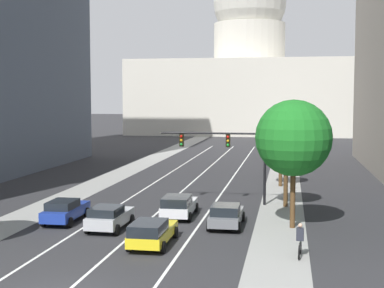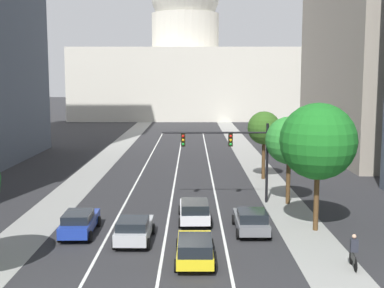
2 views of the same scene
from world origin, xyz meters
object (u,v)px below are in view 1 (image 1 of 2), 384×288
at_px(capitol_building, 249,79).
at_px(street_tree_far_right, 294,138).
at_px(car_silver, 109,217).
at_px(traffic_signal_mast, 230,148).
at_px(car_blue, 65,210).
at_px(street_tree_mid_right, 281,134).
at_px(car_gray, 226,215).
at_px(street_tree_near_right, 286,142).
at_px(car_white, 179,205).
at_px(car_yellow, 152,232).
at_px(cyclist, 300,240).

height_order(capitol_building, street_tree_far_right, capitol_building).
bearing_deg(car_silver, traffic_signal_mast, -32.60).
height_order(car_blue, street_tree_mid_right, street_tree_mid_right).
relative_size(car_gray, street_tree_near_right, 0.68).
bearing_deg(capitol_building, car_white, -88.89).
bearing_deg(traffic_signal_mast, car_yellow, -102.74).
relative_size(car_blue, car_silver, 1.09).
height_order(car_blue, car_gray, car_blue).
bearing_deg(traffic_signal_mast, street_tree_mid_right, 68.29).
distance_m(traffic_signal_mast, street_tree_far_right, 8.57).
relative_size(car_blue, car_gray, 1.04).
relative_size(capitol_building, street_tree_mid_right, 8.04).
relative_size(car_white, traffic_signal_mast, 0.60).
distance_m(car_blue, cyclist, 15.73).
height_order(car_gray, street_tree_mid_right, street_tree_mid_right).
distance_m(car_gray, car_yellow, 6.22).
relative_size(car_gray, street_tree_mid_right, 0.70).
xyz_separation_m(capitol_building, car_yellow, (1.73, -96.78, -11.29)).
bearing_deg(car_white, cyclist, -137.59).
bearing_deg(traffic_signal_mast, car_silver, -123.81).
bearing_deg(street_tree_far_right, car_white, 166.69).
bearing_deg(cyclist, street_tree_near_right, 9.16).
xyz_separation_m(car_white, car_yellow, (-0.01, -7.40, -0.03)).
distance_m(car_blue, street_tree_far_right, 15.19).
relative_size(car_gray, car_white, 0.93).
bearing_deg(car_blue, street_tree_mid_right, -39.27).
distance_m(car_blue, car_gray, 10.37).
relative_size(cyclist, street_tree_mid_right, 0.27).
relative_size(car_gray, car_yellow, 0.94).
xyz_separation_m(capitol_building, car_white, (1.73, -89.38, -11.27)).
relative_size(car_silver, cyclist, 2.47).
distance_m(cyclist, street_tree_near_right, 13.69).
bearing_deg(car_gray, street_tree_mid_right, -10.61).
bearing_deg(street_tree_far_right, car_blue, -176.54).
height_order(traffic_signal_mast, street_tree_far_right, street_tree_far_right).
xyz_separation_m(street_tree_far_right, street_tree_near_right, (-0.46, 6.73, -0.77)).
xyz_separation_m(car_silver, street_tree_far_right, (10.95, 2.36, 4.75)).
distance_m(street_tree_far_right, street_tree_near_right, 6.79).
xyz_separation_m(car_blue, car_yellow, (6.90, -4.76, 0.01)).
distance_m(car_silver, street_tree_far_right, 12.17).
height_order(car_white, car_yellow, car_white).
height_order(capitol_building, traffic_signal_mast, capitol_building).
relative_size(car_blue, car_yellow, 0.98).
relative_size(street_tree_far_right, street_tree_mid_right, 1.25).
bearing_deg(capitol_building, traffic_signal_mast, -86.87).
height_order(car_yellow, street_tree_mid_right, street_tree_mid_right).
relative_size(car_yellow, cyclist, 2.74).
bearing_deg(street_tree_near_right, cyclist, -86.50).
bearing_deg(car_yellow, cyclist, -95.42).
bearing_deg(traffic_signal_mast, cyclist, -69.80).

